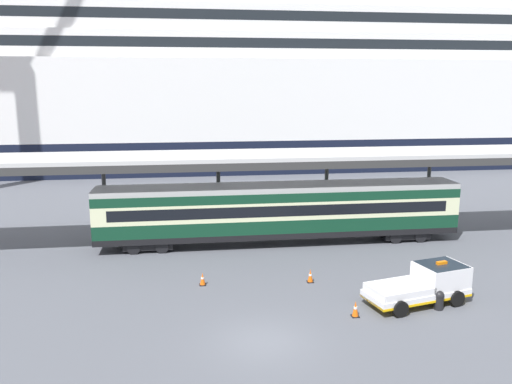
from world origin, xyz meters
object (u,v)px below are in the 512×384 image
at_px(cruise_ship, 172,73).
at_px(quay_bollard, 439,299).
at_px(traffic_cone_mid, 203,279).
at_px(traffic_cone_far, 355,309).
at_px(train_carriage, 280,210).
at_px(service_truck, 425,283).
at_px(traffic_cone_near, 310,276).

distance_m(cruise_ship, quay_bollard, 53.98).
bearing_deg(traffic_cone_mid, traffic_cone_far, -34.91).
distance_m(traffic_cone_mid, quay_bollard, 12.19).
relative_size(train_carriage, traffic_cone_far, 31.49).
distance_m(cruise_ship, traffic_cone_far, 53.32).
relative_size(service_truck, traffic_cone_far, 7.11).
bearing_deg(quay_bollard, traffic_cone_mid, 157.59).
xyz_separation_m(service_truck, traffic_cone_mid, (-10.97, 3.72, -0.64)).
bearing_deg(traffic_cone_near, service_truck, -33.60).
xyz_separation_m(cruise_ship, traffic_cone_mid, (2.33, -46.27, -11.85)).
distance_m(train_carriage, traffic_cone_far, 12.08).
bearing_deg(traffic_cone_near, cruise_ship, 100.03).
bearing_deg(service_truck, cruise_ship, 104.90).
height_order(traffic_cone_near, quay_bollard, quay_bollard).
relative_size(train_carriage, service_truck, 4.43).
bearing_deg(quay_bollard, traffic_cone_near, 141.32).
bearing_deg(cruise_ship, traffic_cone_mid, -87.12).
relative_size(cruise_ship, train_carriage, 7.09).
distance_m(service_truck, traffic_cone_mid, 11.60).
bearing_deg(service_truck, traffic_cone_far, -163.66).
height_order(cruise_ship, traffic_cone_near, cruise_ship).
bearing_deg(cruise_ship, train_carriage, -78.75).
xyz_separation_m(traffic_cone_mid, quay_bollard, (11.26, -4.65, 0.17)).
height_order(cruise_ship, train_carriage, cruise_ship).
xyz_separation_m(service_truck, quay_bollard, (0.30, -0.93, -0.47)).
xyz_separation_m(cruise_ship, service_truck, (13.30, -49.99, -11.21)).
xyz_separation_m(traffic_cone_near, traffic_cone_mid, (-5.91, 0.36, -0.02)).
distance_m(traffic_cone_near, quay_bollard, 6.86).
xyz_separation_m(cruise_ship, quay_bollard, (13.59, -50.91, -11.68)).
height_order(cruise_ship, service_truck, cruise_ship).
relative_size(cruise_ship, service_truck, 31.42).
bearing_deg(traffic_cone_mid, cruise_ship, 92.88).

